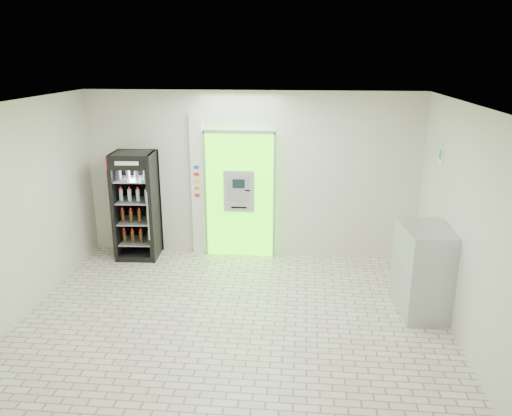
# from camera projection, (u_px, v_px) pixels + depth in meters

# --- Properties ---
(ground) EXTENTS (6.00, 6.00, 0.00)m
(ground) POSITION_uv_depth(u_px,v_px,m) (233.00, 319.00, 7.05)
(ground) COLOR beige
(ground) RESTS_ON ground
(room_shell) EXTENTS (6.00, 6.00, 6.00)m
(room_shell) POSITION_uv_depth(u_px,v_px,m) (232.00, 194.00, 6.51)
(room_shell) COLOR silver
(room_shell) RESTS_ON ground
(atm_assembly) EXTENTS (1.30, 0.24, 2.33)m
(atm_assembly) POSITION_uv_depth(u_px,v_px,m) (240.00, 194.00, 9.02)
(atm_assembly) COLOR #44F20B
(atm_assembly) RESTS_ON ground
(pillar) EXTENTS (0.22, 0.11, 2.60)m
(pillar) POSITION_uv_depth(u_px,v_px,m) (198.00, 185.00, 9.09)
(pillar) COLOR silver
(pillar) RESTS_ON ground
(beverage_cooler) EXTENTS (0.77, 0.72, 1.95)m
(beverage_cooler) POSITION_uv_depth(u_px,v_px,m) (137.00, 207.00, 9.03)
(beverage_cooler) COLOR black
(beverage_cooler) RESTS_ON ground
(steel_cabinet) EXTENTS (0.74, 1.02, 1.29)m
(steel_cabinet) POSITION_uv_depth(u_px,v_px,m) (423.00, 270.00, 7.09)
(steel_cabinet) COLOR #ACAEB3
(steel_cabinet) RESTS_ON ground
(exit_sign) EXTENTS (0.02, 0.22, 0.26)m
(exit_sign) POSITION_uv_depth(u_px,v_px,m) (441.00, 156.00, 7.49)
(exit_sign) COLOR white
(exit_sign) RESTS_ON room_shell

